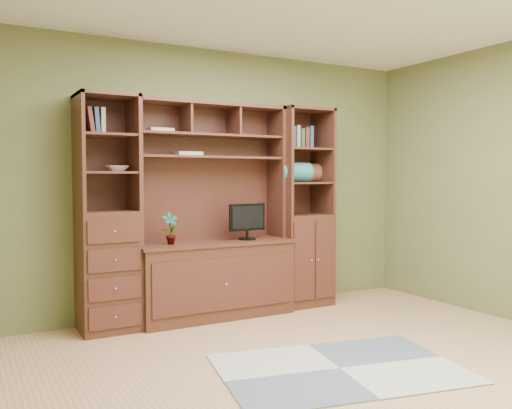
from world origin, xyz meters
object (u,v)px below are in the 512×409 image
center_hutch (214,210)px  monitor (247,215)px  right_tower (302,207)px  left_tower (107,213)px

center_hutch → monitor: (0.33, -0.03, -0.05)m
right_tower → monitor: 0.70m
center_hutch → right_tower: same height
monitor → left_tower: bearing=172.9°
right_tower → monitor: bearing=-173.8°
left_tower → monitor: size_ratio=4.24×
left_tower → right_tower: (2.02, 0.00, 0.00)m
left_tower → monitor: (1.33, -0.07, -0.05)m
center_hutch → right_tower: size_ratio=1.00×
center_hutch → left_tower: (-1.00, 0.04, 0.00)m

